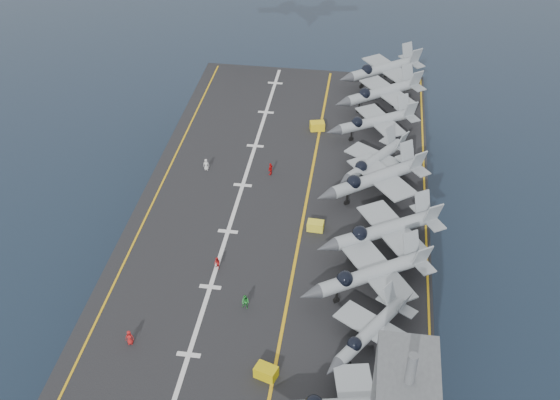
# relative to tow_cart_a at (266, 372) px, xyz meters

# --- Properties ---
(ground) EXTENTS (500.00, 500.00, 0.00)m
(ground) POSITION_rel_tow_cart_a_xyz_m (-2.29, 21.58, -11.05)
(ground) COLOR #142135
(ground) RESTS_ON ground
(hull) EXTENTS (36.00, 90.00, 10.00)m
(hull) POSITION_rel_tow_cart_a_xyz_m (-2.29, 21.58, -6.05)
(hull) COLOR #56595E
(hull) RESTS_ON ground
(flight_deck) EXTENTS (38.00, 92.00, 0.40)m
(flight_deck) POSITION_rel_tow_cart_a_xyz_m (-2.29, 21.58, -0.85)
(flight_deck) COLOR black
(flight_deck) RESTS_ON hull
(foul_line) EXTENTS (0.35, 90.00, 0.02)m
(foul_line) POSITION_rel_tow_cart_a_xyz_m (0.71, 21.58, -0.63)
(foul_line) COLOR gold
(foul_line) RESTS_ON flight_deck
(landing_centerline) EXTENTS (0.50, 90.00, 0.02)m
(landing_centerline) POSITION_rel_tow_cart_a_xyz_m (-8.29, 21.58, -0.63)
(landing_centerline) COLOR silver
(landing_centerline) RESTS_ON flight_deck
(deck_edge_port) EXTENTS (0.25, 90.00, 0.02)m
(deck_edge_port) POSITION_rel_tow_cart_a_xyz_m (-19.29, 21.58, -0.63)
(deck_edge_port) COLOR gold
(deck_edge_port) RESTS_ON flight_deck
(deck_edge_stbd) EXTENTS (0.25, 90.00, 0.02)m
(deck_edge_stbd) POSITION_rel_tow_cart_a_xyz_m (16.21, 21.58, -0.63)
(deck_edge_stbd) COLOR gold
(deck_edge_stbd) RESTS_ON flight_deck
(fighter_jet_2) EXTENTS (14.21, 15.51, 4.48)m
(fighter_jet_2) POSITION_rel_tow_cart_a_xyz_m (9.94, 5.52, 1.59)
(fighter_jet_2) COLOR #9FA9B1
(fighter_jet_2) RESTS_ON flight_deck
(fighter_jet_3) EXTENTS (18.86, 17.31, 5.45)m
(fighter_jet_3) POSITION_rel_tow_cart_a_xyz_m (9.74, 13.64, 2.07)
(fighter_jet_3) COLOR #90969E
(fighter_jet_3) RESTS_ON flight_deck
(fighter_jet_4) EXTENTS (19.21, 17.50, 5.55)m
(fighter_jet_4) POSITION_rel_tow_cart_a_xyz_m (11.01, 21.51, 2.12)
(fighter_jet_4) COLOR gray
(fighter_jet_4) RESTS_ON flight_deck
(fighter_jet_5) EXTENTS (19.41, 18.48, 5.62)m
(fighter_jet_5) POSITION_rel_tow_cart_a_xyz_m (9.56, 32.07, 2.16)
(fighter_jet_5) COLOR #99A2A8
(fighter_jet_5) RESTS_ON flight_deck
(fighter_jet_6) EXTENTS (15.54, 16.82, 4.86)m
(fighter_jet_6) POSITION_rel_tow_cart_a_xyz_m (9.22, 36.79, 1.78)
(fighter_jet_6) COLOR gray
(fighter_jet_6) RESTS_ON flight_deck
(fighter_jet_7) EXTENTS (17.43, 15.87, 5.04)m
(fighter_jet_7) POSITION_rel_tow_cart_a_xyz_m (9.03, 47.25, 1.87)
(fighter_jet_7) COLOR #9AA2AC
(fighter_jet_7) RESTS_ON flight_deck
(fighter_jet_8) EXTENTS (18.66, 17.60, 5.40)m
(fighter_jet_8) POSITION_rel_tow_cart_a_xyz_m (9.75, 56.26, 2.05)
(fighter_jet_8) COLOR #969FA5
(fighter_jet_8) RESTS_ON flight_deck
(tow_cart_a) EXTENTS (2.51, 2.04, 1.30)m
(tow_cart_a) POSITION_rel_tow_cart_a_xyz_m (0.00, 0.00, 0.00)
(tow_cart_a) COLOR gold
(tow_cart_a) RESTS_ON flight_deck
(tow_cart_b) EXTENTS (2.09, 1.42, 1.22)m
(tow_cart_b) POSITION_rel_tow_cart_a_xyz_m (2.48, 23.54, -0.04)
(tow_cart_b) COLOR yellow
(tow_cart_b) RESTS_ON flight_deck
(tow_cart_c) EXTENTS (2.44, 1.88, 1.30)m
(tow_cart_c) POSITION_rel_tow_cart_a_xyz_m (0.29, 47.53, -0.00)
(tow_cart_c) COLOR yellow
(tow_cart_c) RESTS_ON flight_deck
(crew_0) EXTENTS (1.20, 0.95, 1.77)m
(crew_0) POSITION_rel_tow_cart_a_xyz_m (-14.65, 2.23, 0.23)
(crew_0) COLOR #B21919
(crew_0) RESTS_ON flight_deck
(crew_2) EXTENTS (1.17, 1.13, 1.63)m
(crew_2) POSITION_rel_tow_cart_a_xyz_m (-8.12, 14.76, 0.16)
(crew_2) COLOR #B21919
(crew_2) RESTS_ON flight_deck
(crew_4) EXTENTS (1.11, 1.32, 1.88)m
(crew_4) POSITION_rel_tow_cart_a_xyz_m (-4.90, 34.64, 0.29)
(crew_4) COLOR red
(crew_4) RESTS_ON flight_deck
(crew_5) EXTENTS (1.08, 0.76, 1.73)m
(crew_5) POSITION_rel_tow_cart_a_xyz_m (-14.01, 34.54, 0.21)
(crew_5) COLOR silver
(crew_5) RESTS_ON flight_deck
(crew_7) EXTENTS (1.30, 1.09, 1.84)m
(crew_7) POSITION_rel_tow_cart_a_xyz_m (-3.70, 8.92, 0.27)
(crew_7) COLOR #268C33
(crew_7) RESTS_ON flight_deck
(fighter_jet_9) EXTENTS (18.66, 17.60, 5.40)m
(fighter_jet_9) POSITION_rel_tow_cart_a_xyz_m (9.75, 64.58, 2.05)
(fighter_jet_9) COLOR #969FA5
(fighter_jet_9) RESTS_ON flight_deck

